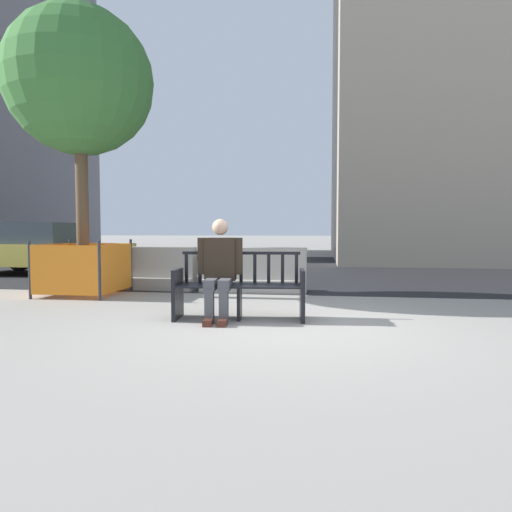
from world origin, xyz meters
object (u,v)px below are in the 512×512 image
seated_person (220,267)px  jersey_barrier_centre (254,274)px  car_taxi_near (41,249)px  jersey_barrier_left (147,272)px  street_bench (240,289)px  construction_fence (84,267)px  street_tree (80,83)px

seated_person → jersey_barrier_centre: 2.82m
seated_person → car_taxi_near: 8.13m
seated_person → jersey_barrier_left: 3.63m
jersey_barrier_centre → car_taxi_near: 6.66m
street_bench → car_taxi_near: size_ratio=0.39×
construction_fence → street_tree: bearing=45.0°
street_bench → jersey_barrier_left: street_bench is taller
jersey_barrier_centre → construction_fence: 3.13m
seated_person → construction_fence: 3.53m
street_bench → construction_fence: bearing=150.2°
jersey_barrier_centre → car_taxi_near: car_taxi_near is taller
street_tree → car_taxi_near: 5.61m
jersey_barrier_left → street_tree: bearing=-129.3°
street_bench → street_tree: street_tree is taller
street_bench → seated_person: (-0.25, -0.08, 0.29)m
construction_fence → car_taxi_near: size_ratio=0.29×
jersey_barrier_centre → street_tree: street_tree is taller
street_bench → jersey_barrier_centre: 2.73m
jersey_barrier_centre → street_tree: bearing=-163.5°
seated_person → car_taxi_near: bearing=138.5°
street_bench → car_taxi_near: 8.27m
jersey_barrier_centre → street_tree: 4.65m
seated_person → jersey_barrier_left: size_ratio=0.65×
car_taxi_near → street_tree: bearing=-48.0°
street_bench → street_tree: (-3.21, 1.84, 3.39)m
street_bench → construction_fence: 3.70m
jersey_barrier_left → street_tree: 3.67m
street_tree → jersey_barrier_left: bearing=50.7°
street_tree → jersey_barrier_centre: bearing=16.5°
jersey_barrier_left → jersey_barrier_centre: bearing=-2.5°
jersey_barrier_centre → street_tree: size_ratio=0.39×
jersey_barrier_centre → jersey_barrier_left: bearing=177.5°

